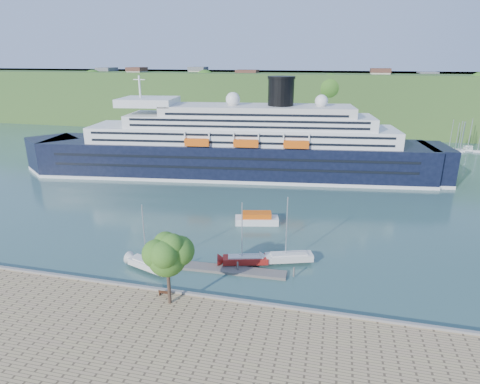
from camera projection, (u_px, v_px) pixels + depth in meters
name	position (u px, v px, depth m)	size (l,w,h in m)	color
ground	(173.00, 298.00, 53.53)	(400.00, 400.00, 0.00)	#2A4B46
far_hillside	(294.00, 100.00, 183.25)	(400.00, 50.00, 24.00)	#345A24
quay_coping	(172.00, 291.00, 52.98)	(220.00, 0.50, 0.30)	slate
cruise_ship	(233.00, 127.00, 105.01)	(116.14, 16.91, 26.08)	black
park_bench	(164.00, 292.00, 52.09)	(1.48, 0.61, 0.95)	#442413
promenade_tree	(168.00, 266.00, 49.03)	(6.29, 6.29, 10.42)	#295817
floating_pontoon	(224.00, 269.00, 60.25)	(18.76, 2.29, 0.42)	#68645C
sailboat_white_near	(147.00, 241.00, 58.64)	(7.76, 2.16, 10.02)	silver
sailboat_red	(246.00, 236.00, 60.20)	(7.64, 2.12, 9.87)	maroon
sailboat_white_far	(290.00, 233.00, 60.77)	(8.11, 2.25, 10.47)	silver
tender_launch	(257.00, 218.00, 76.94)	(8.38, 2.87, 2.31)	#E1550D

